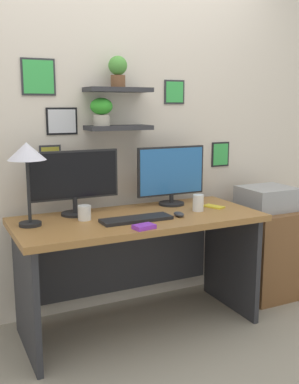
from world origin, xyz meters
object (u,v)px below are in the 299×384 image
keyboard (136,219)px  desk_lamp (27,157)px  water_cup (198,203)px  coffee_mug (84,213)px  drawer_cabinet (265,251)px  monitor_right (171,174)px  cell_phone (214,207)px  computer_mouse (179,214)px  printer (267,198)px  desk (135,246)px  monitor_left (74,179)px  scissors_tray (144,227)px

keyboard → desk_lamp: desk_lamp is taller
water_cup → coffee_mug: bearing=172.4°
drawer_cabinet → monitor_right: bearing=170.3°
cell_phone → drawer_cabinet: (0.53, 0.08, -0.42)m
computer_mouse → printer: bearing=13.0°
desk_lamp → coffee_mug: 0.48m
monitor_right → printer: monitor_right is taller
monitor_right → cell_phone: (0.22, -0.21, -0.21)m
desk → water_cup: (0.41, -0.09, 0.27)m
monitor_right → desk: bearing=-154.9°
water_cup → printer: 0.70m
monitor_left → desk_lamp: size_ratio=1.20×
monitor_right → drawer_cabinet: (0.76, -0.13, -0.63)m
coffee_mug → scissors_tray: coffee_mug is taller
scissors_tray → water_cup: (0.51, 0.24, 0.04)m
desk → monitor_right: 0.58m
coffee_mug → printer: (1.44, 0.03, -0.04)m
printer → desk: bearing=-178.2°
coffee_mug → computer_mouse: bearing=-17.4°
monitor_right → coffee_mug: 0.72m
computer_mouse → coffee_mug: size_ratio=1.00×
monitor_right → drawer_cabinet: monitor_right is taller
cell_phone → coffee_mug: (-0.91, 0.05, 0.04)m
drawer_cabinet → printer: printer is taller
monitor_right → computer_mouse: 0.41m
desk_lamp → desk: bearing=-1.4°
keyboard → scissors_tray: scissors_tray is taller
keyboard → desk_lamp: (-0.60, 0.17, 0.39)m
keyboard → printer: (1.16, 0.18, -0.01)m
monitor_right → keyboard: size_ratio=1.16×
keyboard → water_cup: 0.48m
monitor_right → cell_phone: size_ratio=3.63×
monitor_left → cell_phone: bearing=-12.7°
printer → drawer_cabinet: bearing=-90.0°
desk_lamp → drawer_cabinet: 1.95m
monitor_left → scissors_tray: bearing=-62.9°
coffee_mug → water_cup: water_cup is taller
monitor_left → water_cup: monitor_left is taller
monitor_right → coffee_mug: bearing=-167.2°
cell_phone → desk_lamp: bearing=156.1°
monitor_left → scissors_tray: monitor_left is taller
desk_lamp → coffee_mug: size_ratio=5.39×
cell_phone → water_cup: bearing=175.8°
keyboard → cell_phone: size_ratio=3.14×
cell_phone → scissors_tray: size_ratio=1.17×
coffee_mug → printer: 1.44m
cell_phone → printer: (0.53, 0.08, -0.00)m
drawer_cabinet → printer: (0.00, 0.00, 0.42)m
computer_mouse → printer: (0.88, 0.20, -0.01)m
monitor_left → water_cup: size_ratio=5.30×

